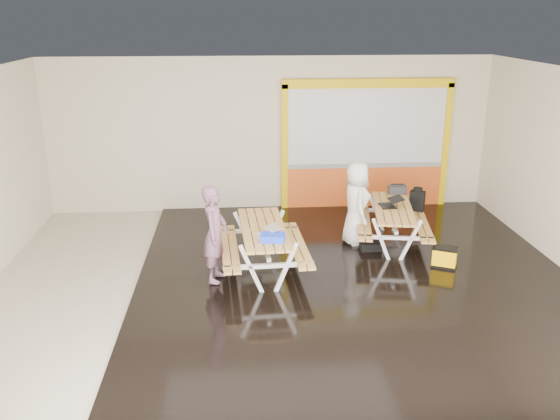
{
  "coord_description": "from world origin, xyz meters",
  "views": [
    {
      "loc": [
        -0.75,
        -9.14,
        4.4
      ],
      "look_at": [
        0.0,
        0.9,
        1.0
      ],
      "focal_mm": 37.68,
      "sensor_mm": 36.0,
      "label": 1
    }
  ],
  "objects": [
    {
      "name": "dark_case",
      "position": [
        1.77,
        1.2,
        0.12
      ],
      "size": [
        0.4,
        0.3,
        0.15
      ],
      "primitive_type": "cube",
      "rotation": [
        0.0,
        0.0,
        -0.02
      ],
      "color": "black",
      "rests_on": "deck"
    },
    {
      "name": "fluke_bag",
      "position": [
        2.92,
        0.31,
        0.23
      ],
      "size": [
        0.51,
        0.44,
        0.37
      ],
      "color": "black",
      "rests_on": "deck"
    },
    {
      "name": "toolbox",
      "position": [
        2.55,
        2.34,
        0.9
      ],
      "size": [
        0.37,
        0.2,
        0.21
      ],
      "color": "black",
      "rests_on": "picnic_table_right"
    },
    {
      "name": "laptop_right",
      "position": [
        2.2,
        1.52,
        0.87
      ],
      "size": [
        0.45,
        0.4,
        0.18
      ],
      "color": "black",
      "rests_on": "picnic_table_right"
    },
    {
      "name": "backpack",
      "position": [
        2.92,
        2.12,
        0.74
      ],
      "size": [
        0.35,
        0.31,
        0.5
      ],
      "color": "black",
      "rests_on": "picnic_table_right"
    },
    {
      "name": "person_left",
      "position": [
        -1.15,
        0.04,
        0.9
      ],
      "size": [
        0.53,
        0.68,
        1.67
      ],
      "primitive_type": "imported",
      "rotation": [
        0.0,
        0.0,
        1.33
      ],
      "color": "#6F4B62",
      "rests_on": "deck"
    },
    {
      "name": "room",
      "position": [
        0.0,
        0.0,
        1.75
      ],
      "size": [
        10.02,
        8.02,
        3.52
      ],
      "color": "#BFB5A2",
      "rests_on": "ground"
    },
    {
      "name": "blue_pouch",
      "position": [
        -0.2,
        -0.25,
        0.92
      ],
      "size": [
        0.43,
        0.33,
        0.11
      ],
      "primitive_type": "cube",
      "rotation": [
        0.0,
        0.0,
        -0.16
      ],
      "color": "blue",
      "rests_on": "picnic_table_left"
    },
    {
      "name": "kiosk",
      "position": [
        2.2,
        3.93,
        1.44
      ],
      "size": [
        3.88,
        0.16,
        3.0
      ],
      "color": "#DA581E",
      "rests_on": "room"
    },
    {
      "name": "picnic_table_right",
      "position": [
        2.25,
        1.46,
        0.62
      ],
      "size": [
        1.71,
        2.24,
        0.82
      ],
      "color": "tan",
      "rests_on": "deck"
    },
    {
      "name": "laptop_left",
      "position": [
        -0.29,
        -0.03,
        0.92
      ],
      "size": [
        0.46,
        0.43,
        0.16
      ],
      "color": "silver",
      "rests_on": "picnic_table_left"
    },
    {
      "name": "picnic_table_left",
      "position": [
        -0.33,
        0.38,
        0.66
      ],
      "size": [
        1.58,
        2.24,
        0.87
      ],
      "color": "tan",
      "rests_on": "deck"
    },
    {
      "name": "person_right",
      "position": [
        1.55,
        1.6,
        0.85
      ],
      "size": [
        0.54,
        0.82,
        1.66
      ],
      "primitive_type": "imported",
      "rotation": [
        0.0,
        0.0,
        1.59
      ],
      "color": "white",
      "rests_on": "deck"
    },
    {
      "name": "deck",
      "position": [
        1.25,
        0.0,
        0.03
      ],
      "size": [
        7.5,
        7.98,
        0.05
      ],
      "primitive_type": "cube",
      "color": "black",
      "rests_on": "room"
    }
  ]
}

